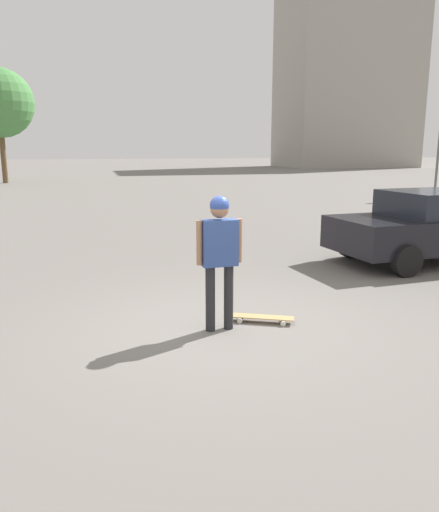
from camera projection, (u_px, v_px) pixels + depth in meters
name	position (u px, v px, depth m)	size (l,w,h in m)	color
ground_plane	(220.00, 329.00, 6.60)	(220.00, 220.00, 0.00)	slate
person	(220.00, 247.00, 6.37)	(0.25, 0.61, 1.77)	#262628
skateboard	(262.00, 318.00, 6.86)	(0.54, 0.86, 0.08)	tan
car_parked_near	(429.00, 226.00, 10.41)	(2.28, 4.17, 1.49)	black
building_block_distant	(347.00, 74.00, 62.02)	(10.64, 15.77, 22.87)	#9E998E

